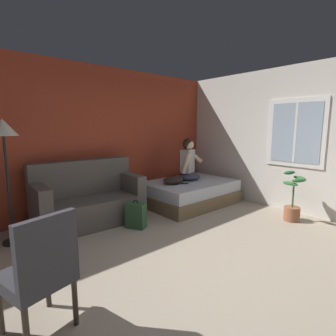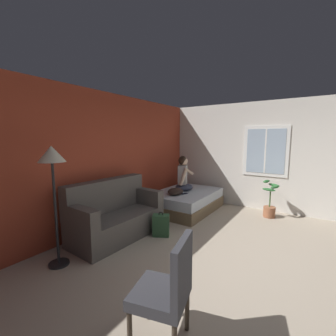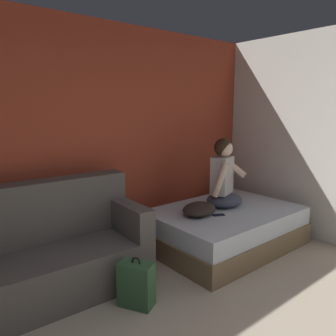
{
  "view_description": "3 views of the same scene",
  "coord_description": "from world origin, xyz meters",
  "px_view_note": "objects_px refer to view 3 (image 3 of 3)",
  "views": [
    {
      "loc": [
        -2.0,
        -1.69,
        1.6
      ],
      "look_at": [
        1.25,
        2.03,
        0.82
      ],
      "focal_mm": 28.0,
      "sensor_mm": 36.0,
      "label": 1
    },
    {
      "loc": [
        -2.99,
        -0.66,
        1.8
      ],
      "look_at": [
        1.12,
        2.07,
        1.14
      ],
      "focal_mm": 24.0,
      "sensor_mm": 36.0,
      "label": 2
    },
    {
      "loc": [
        -1.22,
        -0.58,
        1.74
      ],
      "look_at": [
        0.83,
        1.93,
        1.14
      ],
      "focal_mm": 35.0,
      "sensor_mm": 36.0,
      "label": 3
    }
  ],
  "objects_px": {
    "bed": "(225,227)",
    "throw_pillow": "(199,209)",
    "cell_phone": "(218,215)",
    "backpack": "(137,284)",
    "couch": "(53,252)",
    "person_seated": "(223,179)"
  },
  "relations": [
    {
      "from": "bed",
      "to": "cell_phone",
      "type": "distance_m",
      "value": 0.37
    },
    {
      "from": "couch",
      "to": "person_seated",
      "type": "xyz_separation_m",
      "value": [
        2.15,
        -0.21,
        0.44
      ]
    },
    {
      "from": "couch",
      "to": "person_seated",
      "type": "distance_m",
      "value": 2.2
    },
    {
      "from": "backpack",
      "to": "throw_pillow",
      "type": "distance_m",
      "value": 1.29
    },
    {
      "from": "couch",
      "to": "cell_phone",
      "type": "xyz_separation_m",
      "value": [
        1.81,
        -0.45,
        0.09
      ]
    },
    {
      "from": "person_seated",
      "to": "throw_pillow",
      "type": "bearing_deg",
      "value": -172.08
    },
    {
      "from": "cell_phone",
      "to": "throw_pillow",
      "type": "bearing_deg",
      "value": 70.13
    },
    {
      "from": "person_seated",
      "to": "cell_phone",
      "type": "bearing_deg",
      "value": -145.5
    },
    {
      "from": "throw_pillow",
      "to": "cell_phone",
      "type": "xyz_separation_m",
      "value": [
        0.16,
        -0.16,
        -0.07
      ]
    },
    {
      "from": "throw_pillow",
      "to": "cell_phone",
      "type": "height_order",
      "value": "throw_pillow"
    },
    {
      "from": "couch",
      "to": "backpack",
      "type": "distance_m",
      "value": 0.87
    },
    {
      "from": "bed",
      "to": "person_seated",
      "type": "height_order",
      "value": "person_seated"
    },
    {
      "from": "person_seated",
      "to": "cell_phone",
      "type": "xyz_separation_m",
      "value": [
        -0.34,
        -0.23,
        -0.35
      ]
    },
    {
      "from": "couch",
      "to": "cell_phone",
      "type": "bearing_deg",
      "value": -13.85
    },
    {
      "from": "person_seated",
      "to": "backpack",
      "type": "relative_size",
      "value": 1.91
    },
    {
      "from": "person_seated",
      "to": "throw_pillow",
      "type": "height_order",
      "value": "person_seated"
    },
    {
      "from": "person_seated",
      "to": "cell_phone",
      "type": "height_order",
      "value": "person_seated"
    },
    {
      "from": "person_seated",
      "to": "throw_pillow",
      "type": "xyz_separation_m",
      "value": [
        -0.5,
        -0.07,
        -0.29
      ]
    },
    {
      "from": "couch",
      "to": "backpack",
      "type": "bearing_deg",
      "value": -55.5
    },
    {
      "from": "bed",
      "to": "couch",
      "type": "xyz_separation_m",
      "value": [
        -2.06,
        0.34,
        0.16
      ]
    },
    {
      "from": "couch",
      "to": "backpack",
      "type": "height_order",
      "value": "couch"
    },
    {
      "from": "bed",
      "to": "throw_pillow",
      "type": "distance_m",
      "value": 0.52
    }
  ]
}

